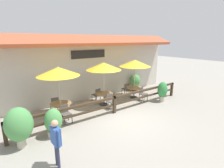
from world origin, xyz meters
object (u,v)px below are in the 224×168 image
dining_table_near (61,106)px  potted_plant_tall_tropical (19,125)px  potted_plant_entrance_palm (53,122)px  potted_plant_broad_leaf (162,91)px  chair_near_wallside (55,104)px  dining_table_middle (104,95)px  chair_middle_streetside (111,100)px  dining_table_far (134,89)px  chair_near_streetside (66,113)px  chair_far_wallside (126,88)px  patio_umbrella_near (58,72)px  chair_middle_wallside (97,94)px  chair_far_streetside (143,93)px  potted_plant_small_flowering (135,82)px  patio_umbrella_middle (104,66)px  pedestrian (56,137)px  patio_umbrella_far (135,63)px

dining_table_near → potted_plant_tall_tropical: bearing=-141.6°
potted_plant_entrance_palm → potted_plant_broad_leaf: bearing=0.5°
chair_near_wallside → dining_table_middle: chair_near_wallside is taller
chair_middle_streetside → dining_table_far: chair_middle_streetside is taller
chair_near_streetside → chair_far_wallside: same height
patio_umbrella_near → chair_middle_wallside: patio_umbrella_near is taller
chair_middle_wallside → chair_far_streetside: 3.01m
potted_plant_small_flowering → dining_table_near: bearing=-169.0°
patio_umbrella_middle → chair_middle_streetside: bearing=-93.9°
chair_near_streetside → chair_far_streetside: (5.30, 0.04, 0.00)m
patio_umbrella_near → pedestrian: (-1.45, -3.52, -1.36)m
potted_plant_small_flowering → chair_near_wallside: bearing=-175.7°
patio_umbrella_middle → dining_table_middle: bearing=0.0°
potted_plant_small_flowering → patio_umbrella_far: bearing=-136.3°
patio_umbrella_middle → chair_middle_streetside: (-0.05, -0.75, -1.89)m
chair_far_wallside → potted_plant_small_flowering: (1.35, 0.45, 0.21)m
chair_far_streetside → potted_plant_entrance_palm: size_ratio=0.72×
chair_far_streetside → potted_plant_small_flowering: bearing=48.3°
potted_plant_entrance_palm → potted_plant_small_flowering: size_ratio=0.95×
dining_table_middle → potted_plant_small_flowering: bearing=16.9°
chair_middle_wallside → patio_umbrella_middle: bearing=87.2°
potted_plant_broad_leaf → patio_umbrella_near: bearing=165.1°
patio_umbrella_far → dining_table_far: (0.00, -0.00, -1.79)m
patio_umbrella_near → potted_plant_broad_leaf: size_ratio=2.02×
chair_near_wallside → potted_plant_tall_tropical: size_ratio=0.56×
chair_near_streetside → patio_umbrella_far: size_ratio=0.33×
chair_far_streetside → potted_plant_broad_leaf: (0.86, -0.90, 0.23)m
patio_umbrella_near → potted_plant_broad_leaf: 6.52m
potted_plant_entrance_palm → potted_plant_small_flowering: potted_plant_small_flowering is taller
dining_table_middle → patio_umbrella_near: bearing=-177.4°
chair_near_wallside → patio_umbrella_near: bearing=100.6°
chair_middle_wallside → potted_plant_entrance_palm: potted_plant_entrance_palm is taller
chair_near_streetside → chair_near_wallside: bearing=85.2°
pedestrian → patio_umbrella_far: bearing=-63.8°
chair_far_streetside → potted_plant_small_flowering: size_ratio=0.68×
patio_umbrella_near → patio_umbrella_far: (5.18, 0.04, 0.00)m
patio_umbrella_near → chair_middle_streetside: bearing=-12.9°
dining_table_middle → potted_plant_entrance_palm: 4.12m
dining_table_near → chair_far_streetside: chair_far_streetside is taller
dining_table_near → potted_plant_broad_leaf: (6.09, -1.62, 0.14)m
patio_umbrella_near → pedestrian: size_ratio=1.65×
dining_table_near → dining_table_middle: (2.76, 0.13, 0.00)m
potted_plant_tall_tropical → potted_plant_small_flowering: (8.63, 2.98, -0.19)m
patio_umbrella_near → potted_plant_broad_leaf: (6.09, -1.62, -1.65)m
dining_table_far → chair_far_streetside: 0.77m
chair_near_streetside → patio_umbrella_far: (5.25, 0.80, 1.89)m
chair_near_wallside → potted_plant_entrance_palm: (-0.87, -2.45, 0.13)m
chair_near_streetside → potted_plant_small_flowering: potted_plant_small_flowering is taller
patio_umbrella_near → chair_far_streetside: 5.61m
chair_near_wallside → potted_plant_small_flowering: (6.53, 0.49, 0.21)m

